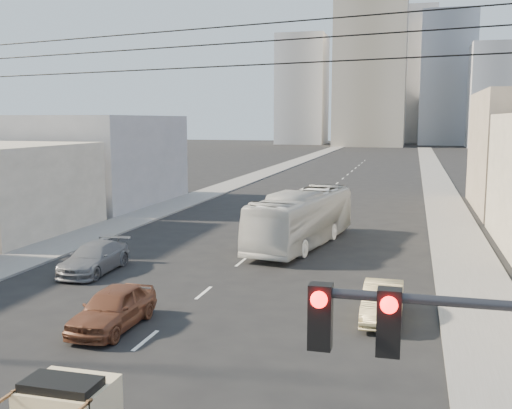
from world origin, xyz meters
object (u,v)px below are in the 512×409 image
at_px(sedan_tan, 383,302).
at_px(sedan_grey, 94,258).
at_px(city_bus, 302,218).
at_px(sedan_brown, 113,308).

xyz_separation_m(sedan_tan, sedan_grey, (-14.45, 3.67, 0.03)).
xyz_separation_m(city_bus, sedan_grey, (-8.94, -9.13, -0.95)).
distance_m(sedan_tan, sedan_grey, 14.91).
relative_size(sedan_brown, sedan_grey, 0.90).
bearing_deg(sedan_tan, sedan_grey, 165.74).
relative_size(sedan_brown, sedan_tan, 1.07).
bearing_deg(city_bus, sedan_grey, -124.61).
bearing_deg(sedan_brown, sedan_tan, 20.53).
bearing_deg(sedan_tan, sedan_brown, -159.57).
xyz_separation_m(city_bus, sedan_tan, (5.51, -12.79, -0.98)).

